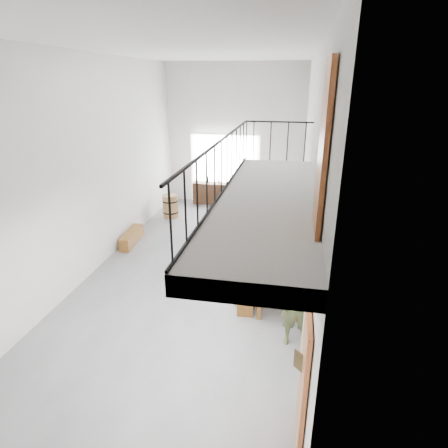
% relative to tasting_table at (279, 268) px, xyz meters
% --- Properties ---
extents(floor, '(12.00, 12.00, 0.00)m').
position_rel_tasting_table_xyz_m(floor, '(-2.20, 1.03, -0.71)').
color(floor, '#5E5E60').
rests_on(floor, ground).
extents(room_walls, '(12.00, 12.00, 12.00)m').
position_rel_tasting_table_xyz_m(room_walls, '(-2.20, 1.03, 2.85)').
color(room_walls, white).
rests_on(room_walls, ground).
extents(gateway_portal, '(2.80, 0.08, 2.80)m').
position_rel_tasting_table_xyz_m(gateway_portal, '(-2.60, 6.97, 0.69)').
color(gateway_portal, white).
rests_on(gateway_portal, ground).
extents(right_wall_decor, '(0.07, 8.28, 5.07)m').
position_rel_tasting_table_xyz_m(right_wall_decor, '(0.50, -0.84, 1.04)').
color(right_wall_decor, '#AA5C2C').
rests_on(right_wall_decor, ground).
extents(balcony, '(1.52, 5.62, 4.00)m').
position_rel_tasting_table_xyz_m(balcony, '(-0.22, -2.10, 2.26)').
color(balcony, silver).
rests_on(balcony, ground).
extents(tasting_table, '(1.17, 2.50, 0.79)m').
position_rel_tasting_table_xyz_m(tasting_table, '(0.00, 0.00, 0.00)').
color(tasting_table, brown).
rests_on(tasting_table, ground).
extents(bench_inner, '(0.43, 2.17, 0.50)m').
position_rel_tasting_table_xyz_m(bench_inner, '(-0.70, -0.00, -0.46)').
color(bench_inner, brown).
rests_on(bench_inner, ground).
extents(bench_wall, '(0.26, 1.86, 0.43)m').
position_rel_tasting_table_xyz_m(bench_wall, '(0.37, 0.07, -0.49)').
color(bench_wall, brown).
rests_on(bench_wall, ground).
extents(tableware, '(0.60, 1.74, 0.35)m').
position_rel_tasting_table_xyz_m(tableware, '(0.01, -0.12, 0.23)').
color(tableware, black).
rests_on(tableware, tasting_table).
extents(side_bench, '(0.41, 1.44, 0.40)m').
position_rel_tasting_table_xyz_m(side_bench, '(-4.70, 2.20, -0.51)').
color(side_bench, brown).
rests_on(side_bench, ground).
extents(oak_barrel, '(0.59, 0.59, 0.86)m').
position_rel_tasting_table_xyz_m(oak_barrel, '(-4.26, 4.75, -0.28)').
color(oak_barrel, olive).
rests_on(oak_barrel, ground).
extents(serving_counter, '(1.67, 0.48, 0.88)m').
position_rel_tasting_table_xyz_m(serving_counter, '(-3.02, 6.68, -0.27)').
color(serving_counter, '#361E12').
rests_on(serving_counter, ground).
extents(counter_bottles, '(1.43, 0.13, 0.28)m').
position_rel_tasting_table_xyz_m(counter_bottles, '(-3.02, 6.68, 0.32)').
color(counter_bottles, black).
rests_on(counter_bottles, serving_counter).
extents(guest_left_a, '(0.43, 0.58, 1.09)m').
position_rel_tasting_table_xyz_m(guest_left_a, '(-0.76, -0.71, -0.16)').
color(guest_left_a, silver).
rests_on(guest_left_a, ground).
extents(guest_left_b, '(0.29, 0.43, 1.15)m').
position_rel_tasting_table_xyz_m(guest_left_b, '(-0.81, -0.18, -0.13)').
color(guest_left_b, '#286D85').
rests_on(guest_left_b, ground).
extents(guest_left_c, '(0.65, 0.72, 1.21)m').
position_rel_tasting_table_xyz_m(guest_left_c, '(-0.81, 0.32, -0.10)').
color(guest_left_c, silver).
rests_on(guest_left_c, ground).
extents(guest_left_d, '(0.50, 0.85, 1.31)m').
position_rel_tasting_table_xyz_m(guest_left_d, '(-0.69, 0.85, -0.05)').
color(guest_left_d, '#286D85').
rests_on(guest_left_d, ground).
extents(guest_right_a, '(0.47, 0.83, 1.33)m').
position_rel_tasting_table_xyz_m(guest_right_a, '(0.53, -0.55, -0.04)').
color(guest_right_a, '#BD3720').
rests_on(guest_right_a, ground).
extents(guest_right_b, '(0.64, 1.01, 1.04)m').
position_rel_tasting_table_xyz_m(guest_right_b, '(0.62, 0.00, -0.19)').
color(guest_right_b, black).
rests_on(guest_right_b, ground).
extents(guest_right_c, '(0.37, 0.54, 1.08)m').
position_rel_tasting_table_xyz_m(guest_right_c, '(0.56, 0.63, -0.16)').
color(guest_right_c, silver).
rests_on(guest_right_c, ground).
extents(host_standing, '(0.66, 0.43, 1.80)m').
position_rel_tasting_table_xyz_m(host_standing, '(0.44, -1.73, 0.19)').
color(host_standing, '#47502D').
rests_on(host_standing, ground).
extents(potted_plant, '(0.49, 0.45, 0.47)m').
position_rel_tasting_table_xyz_m(potted_plant, '(0.25, 1.77, -0.47)').
color(potted_plant, '#174915').
rests_on(potted_plant, ground).
extents(bicycle_near, '(1.68, 1.01, 0.83)m').
position_rel_tasting_table_xyz_m(bicycle_near, '(-2.18, 6.61, -0.29)').
color(bicycle_near, black).
rests_on(bicycle_near, ground).
extents(bicycle_far, '(1.81, 1.04, 1.05)m').
position_rel_tasting_table_xyz_m(bicycle_far, '(-0.60, 6.04, -0.18)').
color(bicycle_far, black).
rests_on(bicycle_far, ground).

